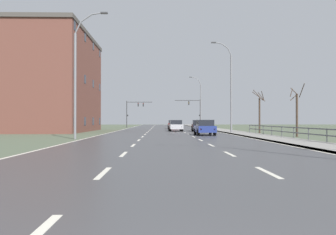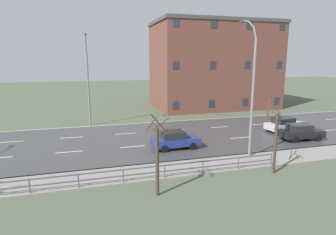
{
  "view_description": "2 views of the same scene",
  "coord_description": "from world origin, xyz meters",
  "px_view_note": "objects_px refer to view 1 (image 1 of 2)",
  "views": [
    {
      "loc": [
        -0.74,
        -2.29,
        1.5
      ],
      "look_at": [
        0.79,
        62.89,
        2.08
      ],
      "focal_mm": 36.64,
      "sensor_mm": 36.0,
      "label": 1
    },
    {
      "loc": [
        26.59,
        25.31,
        7.68
      ],
      "look_at": [
        0.0,
        32.94,
        2.0
      ],
      "focal_mm": 30.4,
      "sensor_mm": 36.0,
      "label": 2
    }
  ],
  "objects_px": {
    "car_near_left": "(198,126)",
    "car_mid_centre": "(173,124)",
    "brick_building": "(48,83)",
    "car_far_right": "(205,127)",
    "traffic_signal_left": "(133,109)",
    "car_distant": "(176,126)",
    "street_lamp_midground": "(230,88)",
    "traffic_signal_right": "(195,109)",
    "street_lamp_left_bank": "(77,77)",
    "street_lamp_distant": "(200,103)"
  },
  "relations": [
    {
      "from": "traffic_signal_right",
      "to": "car_near_left",
      "type": "bearing_deg",
      "value": -95.04
    },
    {
      "from": "street_lamp_midground",
      "to": "brick_building",
      "type": "distance_m",
      "value": 24.9
    },
    {
      "from": "traffic_signal_right",
      "to": "car_near_left",
      "type": "height_order",
      "value": "traffic_signal_right"
    },
    {
      "from": "traffic_signal_left",
      "to": "car_distant",
      "type": "distance_m",
      "value": 27.4
    },
    {
      "from": "traffic_signal_right",
      "to": "street_lamp_distant",
      "type": "bearing_deg",
      "value": -80.09
    },
    {
      "from": "traffic_signal_right",
      "to": "car_far_right",
      "type": "distance_m",
      "value": 38.57
    },
    {
      "from": "street_lamp_left_bank",
      "to": "traffic_signal_right",
      "type": "bearing_deg",
      "value": 72.5
    },
    {
      "from": "car_near_left",
      "to": "car_distant",
      "type": "height_order",
      "value": "same"
    },
    {
      "from": "brick_building",
      "to": "car_near_left",
      "type": "bearing_deg",
      "value": -0.74
    },
    {
      "from": "street_lamp_distant",
      "to": "car_mid_centre",
      "type": "xyz_separation_m",
      "value": [
        -5.85,
        -8.67,
        -4.33
      ]
    },
    {
      "from": "car_far_right",
      "to": "car_distant",
      "type": "distance_m",
      "value": 13.27
    },
    {
      "from": "street_lamp_midground",
      "to": "car_mid_centre",
      "type": "xyz_separation_m",
      "value": [
        -5.86,
        21.31,
        -4.45
      ]
    },
    {
      "from": "street_lamp_midground",
      "to": "car_far_right",
      "type": "xyz_separation_m",
      "value": [
        -3.64,
        -5.03,
        -4.45
      ]
    },
    {
      "from": "street_lamp_left_bank",
      "to": "car_far_right",
      "type": "bearing_deg",
      "value": 31.81
    },
    {
      "from": "street_lamp_distant",
      "to": "street_lamp_left_bank",
      "type": "relative_size",
      "value": 1.01
    },
    {
      "from": "street_lamp_left_bank",
      "to": "car_near_left",
      "type": "relative_size",
      "value": 2.47
    },
    {
      "from": "traffic_signal_left",
      "to": "car_mid_centre",
      "type": "relative_size",
      "value": 1.4
    },
    {
      "from": "car_far_right",
      "to": "car_mid_centre",
      "type": "xyz_separation_m",
      "value": [
        -2.22,
        26.34,
        0.0
      ]
    },
    {
      "from": "street_lamp_left_bank",
      "to": "traffic_signal_left",
      "type": "xyz_separation_m",
      "value": [
        0.93,
        46.06,
        -1.05
      ]
    },
    {
      "from": "street_lamp_distant",
      "to": "brick_building",
      "type": "distance_m",
      "value": 32.49
    },
    {
      "from": "brick_building",
      "to": "traffic_signal_right",
      "type": "bearing_deg",
      "value": 47.97
    },
    {
      "from": "traffic_signal_right",
      "to": "brick_building",
      "type": "distance_m",
      "value": 34.51
    },
    {
      "from": "street_lamp_midground",
      "to": "car_near_left",
      "type": "distance_m",
      "value": 9.15
    },
    {
      "from": "brick_building",
      "to": "car_far_right",
      "type": "bearing_deg",
      "value": -32.55
    },
    {
      "from": "street_lamp_distant",
      "to": "car_near_left",
      "type": "bearing_deg",
      "value": -97.23
    },
    {
      "from": "car_near_left",
      "to": "car_distant",
      "type": "relative_size",
      "value": 1.0
    },
    {
      "from": "car_near_left",
      "to": "car_mid_centre",
      "type": "relative_size",
      "value": 1.02
    },
    {
      "from": "street_lamp_left_bank",
      "to": "traffic_signal_left",
      "type": "bearing_deg",
      "value": 88.84
    },
    {
      "from": "traffic_signal_left",
      "to": "street_lamp_left_bank",
      "type": "bearing_deg",
      "value": -91.16
    },
    {
      "from": "car_near_left",
      "to": "car_mid_centre",
      "type": "xyz_separation_m",
      "value": [
        -2.99,
        13.85,
        0.0
      ]
    },
    {
      "from": "car_distant",
      "to": "brick_building",
      "type": "bearing_deg",
      "value": 178.34
    },
    {
      "from": "street_lamp_distant",
      "to": "car_mid_centre",
      "type": "distance_m",
      "value": 11.32
    },
    {
      "from": "car_distant",
      "to": "street_lamp_midground",
      "type": "bearing_deg",
      "value": -55.91
    },
    {
      "from": "traffic_signal_left",
      "to": "car_distant",
      "type": "relative_size",
      "value": 1.37
    },
    {
      "from": "car_mid_centre",
      "to": "traffic_signal_left",
      "type": "bearing_deg",
      "value": 122.29
    },
    {
      "from": "car_distant",
      "to": "street_lamp_left_bank",
      "type": "bearing_deg",
      "value": -116.53
    },
    {
      "from": "traffic_signal_right",
      "to": "brick_building",
      "type": "height_order",
      "value": "brick_building"
    },
    {
      "from": "street_lamp_distant",
      "to": "car_near_left",
      "type": "xyz_separation_m",
      "value": [
        -2.86,
        -22.52,
        -4.33
      ]
    },
    {
      "from": "street_lamp_midground",
      "to": "street_lamp_distant",
      "type": "distance_m",
      "value": 29.98
    },
    {
      "from": "street_lamp_distant",
      "to": "car_distant",
      "type": "bearing_deg",
      "value": -105.27
    },
    {
      "from": "car_far_right",
      "to": "brick_building",
      "type": "relative_size",
      "value": 0.22
    },
    {
      "from": "car_distant",
      "to": "car_mid_centre",
      "type": "xyz_separation_m",
      "value": [
        0.14,
        13.27,
        0.0
      ]
    },
    {
      "from": "street_lamp_left_bank",
      "to": "car_mid_centre",
      "type": "distance_m",
      "value": 34.76
    },
    {
      "from": "car_mid_centre",
      "to": "street_lamp_distant",
      "type": "bearing_deg",
      "value": 55.96
    },
    {
      "from": "street_lamp_distant",
      "to": "car_near_left",
      "type": "distance_m",
      "value": 23.11
    },
    {
      "from": "car_mid_centre",
      "to": "car_distant",
      "type": "bearing_deg",
      "value": -90.66
    },
    {
      "from": "brick_building",
      "to": "traffic_signal_left",
      "type": "bearing_deg",
      "value": 69.81
    },
    {
      "from": "street_lamp_midground",
      "to": "traffic_signal_left",
      "type": "bearing_deg",
      "value": 112.24
    },
    {
      "from": "car_far_right",
      "to": "brick_building",
      "type": "xyz_separation_m",
      "value": [
        -19.98,
        12.76,
        5.94
      ]
    },
    {
      "from": "street_lamp_midground",
      "to": "car_mid_centre",
      "type": "bearing_deg",
      "value": 105.37
    }
  ]
}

